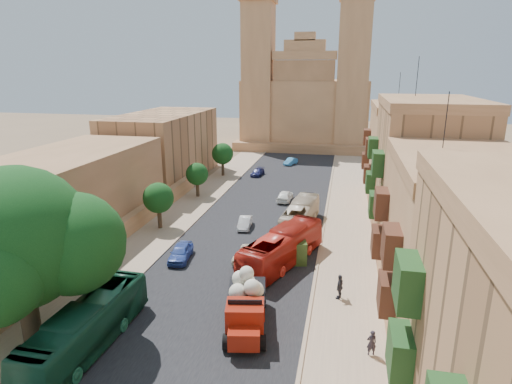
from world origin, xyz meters
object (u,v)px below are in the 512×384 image
at_px(bus_cream_east, 300,215).
at_px(pedestrian_c, 340,287).
at_px(church, 306,102).
at_px(car_blue_b, 291,161).
at_px(car_blue_a, 181,252).
at_px(ficus_tree, 19,243).
at_px(street_tree_c, 197,174).
at_px(bus_green_north, 87,327).
at_px(car_dkblue, 258,172).
at_px(pedestrian_a, 372,343).
at_px(street_tree_d, 223,154).
at_px(street_tree_a, 93,236).
at_px(red_truck, 246,304).
at_px(olive_pickup, 292,245).
at_px(car_white_a, 245,223).
at_px(bus_red_east, 282,247).
at_px(street_tree_b, 158,198).
at_px(car_white_b, 285,196).
at_px(car_cream, 249,253).

relative_size(bus_cream_east, pedestrian_c, 5.27).
distance_m(church, car_blue_b, 22.30).
distance_m(car_blue_a, pedestrian_c, 14.44).
xyz_separation_m(ficus_tree, car_blue_b, (8.90, 54.18, -5.98)).
distance_m(church, street_tree_c, 44.25).
relative_size(car_blue_b, pedestrian_c, 1.83).
height_order(bus_green_north, car_dkblue, bus_green_north).
height_order(bus_cream_east, pedestrian_a, bus_cream_east).
bearing_deg(street_tree_d, pedestrian_a, -63.01).
distance_m(street_tree_a, street_tree_c, 24.01).
bearing_deg(red_truck, pedestrian_c, 39.48).
xyz_separation_m(red_truck, pedestrian_a, (7.86, -1.33, -0.86)).
bearing_deg(red_truck, street_tree_d, 108.20).
bearing_deg(street_tree_d, car_dkblue, 10.61).
bearing_deg(bus_green_north, ficus_tree, -178.43).
bearing_deg(street_tree_a, car_blue_b, 78.38).
bearing_deg(bus_cream_east, olive_pickup, 96.18).
bearing_deg(pedestrian_a, car_dkblue, -87.50).
bearing_deg(ficus_tree, car_white_a, 69.42).
xyz_separation_m(bus_green_north, pedestrian_a, (16.61, 2.86, -0.66)).
relative_size(ficus_tree, bus_red_east, 1.01).
height_order(bus_red_east, pedestrian_c, bus_red_east).
height_order(car_blue_a, pedestrian_a, pedestrian_a).
bearing_deg(bus_red_east, street_tree_b, -2.72).
relative_size(red_truck, car_blue_a, 1.69).
height_order(street_tree_b, car_blue_a, street_tree_b).
xyz_separation_m(red_truck, bus_red_east, (0.92, 9.76, -0.14)).
bearing_deg(car_white_b, ficus_tree, 74.65).
distance_m(bus_red_east, car_blue_b, 40.47).
xyz_separation_m(bus_red_east, car_white_a, (-5.19, 7.90, -0.97)).
bearing_deg(street_tree_d, bus_red_east, -65.00).
bearing_deg(car_dkblue, street_tree_a, -91.88).
height_order(street_tree_b, car_white_b, street_tree_b).
distance_m(car_dkblue, pedestrian_a, 44.90).
relative_size(street_tree_b, pedestrian_c, 2.59).
bearing_deg(bus_green_north, street_tree_b, 103.49).
height_order(church, car_dkblue, church).
relative_size(car_white_a, car_white_b, 0.85).
relative_size(street_tree_a, street_tree_b, 1.14).
xyz_separation_m(ficus_tree, pedestrian_a, (20.34, 2.88, -5.74)).
height_order(church, bus_green_north, church).
distance_m(car_white_a, car_cream, 7.98).
relative_size(church, red_truck, 5.32).
bearing_deg(street_tree_d, red_truck, -71.80).
bearing_deg(bus_green_north, olive_pickup, 58.50).
relative_size(ficus_tree, car_white_b, 2.73).
distance_m(car_white_a, car_dkblue, 23.39).
bearing_deg(car_blue_a, car_white_b, 64.51).
xyz_separation_m(red_truck, car_white_a, (-4.27, 17.66, -1.11)).
height_order(ficus_tree, pedestrian_a, ficus_tree).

